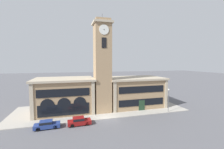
{
  "coord_description": "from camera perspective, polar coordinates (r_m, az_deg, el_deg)",
  "views": [
    {
      "loc": [
        -7.18,
        -28.83,
        11.62
      ],
      "look_at": [
        1.79,
        3.08,
        8.92
      ],
      "focal_mm": 24.0,
      "sensor_mm": 36.0,
      "label": 1
    }
  ],
  "objects": [
    {
      "name": "parked_car_near",
      "position": [
        29.98,
        -23.59,
        -17.03
      ],
      "size": [
        4.41,
        1.87,
        1.4
      ],
      "rotation": [
        0.0,
        0.0,
        0.04
      ],
      "color": "navy",
      "rests_on": "ground_plane"
    },
    {
      "name": "parked_car_mid",
      "position": [
        29.71,
        -12.42,
        -16.89
      ],
      "size": [
        4.32,
        1.96,
        1.46
      ],
      "rotation": [
        0.0,
        0.0,
        0.04
      ],
      "color": "maroon",
      "rests_on": "ground_plane"
    },
    {
      "name": "town_hall_left_wing",
      "position": [
        37.14,
        -17.58,
        -7.43
      ],
      "size": [
        13.52,
        9.59,
        7.91
      ],
      "color": "#9E7F5B",
      "rests_on": "ground_plane"
    },
    {
      "name": "town_hall_right_wing",
      "position": [
        40.59,
        8.44,
        -6.42
      ],
      "size": [
        14.81,
        9.59,
        7.66
      ],
      "color": "#9E7F5B",
      "rests_on": "ground_plane"
    },
    {
      "name": "ground_plane",
      "position": [
        31.9,
        -1.66,
        -16.7
      ],
      "size": [
        300.0,
        300.0,
        0.0
      ],
      "primitive_type": "plane",
      "color": "#56565B"
    },
    {
      "name": "clock_tower",
      "position": [
        34.5,
        -3.68,
        3.1
      ],
      "size": [
        4.34,
        4.34,
        22.43
      ],
      "color": "#9E7F5B",
      "rests_on": "ground_plane"
    },
    {
      "name": "street_lamp",
      "position": [
        37.37,
        20.75,
        -7.88
      ],
      "size": [
        0.36,
        0.36,
        5.35
      ],
      "color": "#4C4C51",
      "rests_on": "sidewalk_kerb"
    },
    {
      "name": "sidewalk_kerb",
      "position": [
        38.31,
        -4.26,
        -12.89
      ],
      "size": [
        40.46,
        13.97,
        0.15
      ],
      "color": "#A39E93",
      "rests_on": "ground_plane"
    }
  ]
}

